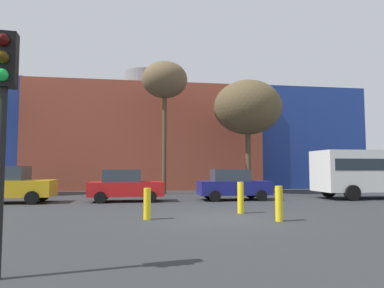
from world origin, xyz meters
name	(u,v)px	position (x,y,z in m)	size (l,w,h in m)	color
ground_plane	(218,218)	(0.00, 0.00, 0.00)	(200.00, 200.00, 0.00)	#2D3033
building_backdrop	(146,139)	(-2.18, 20.33, 4.41)	(38.24, 10.10, 10.64)	#9E4733
parked_car_0	(8,185)	(-9.14, 6.61, 0.91)	(4.23, 2.08, 1.83)	gold
parked_car_1	(125,186)	(-3.40, 6.61, 0.82)	(3.83, 1.88, 1.66)	red
parked_car_2	(233,185)	(2.35, 6.61, 0.83)	(3.87, 1.90, 1.68)	navy
white_bus	(374,170)	(10.69, 6.37, 1.62)	(6.80, 2.62, 2.72)	white
traffic_light_near_left	(3,95)	(-4.82, -5.88, 2.87)	(0.38, 0.38, 3.90)	black
bare_tree_0	(248,108)	(4.76, 11.32, 5.96)	(4.75, 4.75, 7.89)	brown
bare_tree_2	(165,81)	(-1.04, 11.64, 7.71)	(3.13, 3.13, 9.07)	brown
bollard_yellow_0	(147,204)	(-2.41, 0.08, 0.52)	(0.24, 0.24, 1.05)	yellow
bollard_yellow_1	(241,198)	(1.16, 1.16, 0.60)	(0.24, 0.24, 1.19)	yellow
bollard_yellow_2	(279,204)	(1.82, -0.94, 0.57)	(0.24, 0.24, 1.14)	yellow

